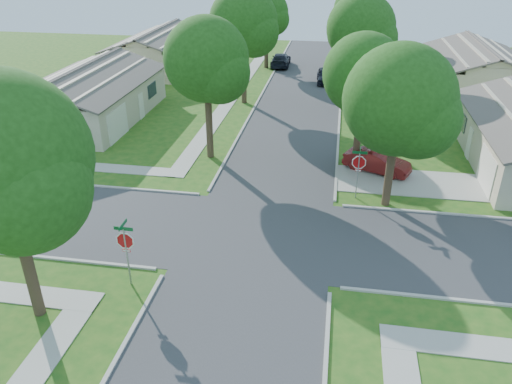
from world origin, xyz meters
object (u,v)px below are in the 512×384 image
object	(u,v)px
tree_w_mid	(244,25)
house_nw_far	(161,54)
tree_e_near	(364,78)
tree_e_far	(358,12)
tree_e_mid	(361,32)
stop_sign_ne	(359,164)
car_driveway	(377,161)
tree_ne_corner	(400,105)
tree_w_near	(207,64)
stop_sign_sw	(125,243)
house_ne_far	(476,73)
tree_sw_corner	(5,166)
house_nw_near	(89,99)
car_curb_west	(281,60)
car_curb_east	(326,75)
tree_w_far	(267,15)

from	to	relation	value
tree_w_mid	house_nw_far	bearing A→B (deg)	135.93
tree_e_near	tree_e_far	distance (m)	25.00
tree_e_mid	tree_e_far	distance (m)	13.00
stop_sign_ne	car_driveway	world-z (taller)	stop_sign_ne
tree_ne_corner	car_driveway	xyz separation A→B (m)	(-0.36, 4.22, -4.92)
tree_w_near	house_nw_far	world-z (taller)	tree_w_near
stop_sign_sw	house_ne_far	xyz separation A→B (m)	(20.69, 33.70, -0.51)
tree_w_mid	tree_e_near	bearing A→B (deg)	-51.95
stop_sign_ne	stop_sign_sw	bearing A→B (deg)	-135.00
tree_sw_corner	house_nw_near	bearing A→B (deg)	111.26
tree_ne_corner	house_ne_far	distance (m)	26.91
stop_sign_ne	car_curb_west	size ratio (longest dim) A/B	0.61
tree_e_mid	tree_ne_corner	world-z (taller)	tree_e_mid
tree_e_mid	car_curb_east	distance (m)	9.97
tree_e_near	tree_w_mid	world-z (taller)	tree_w_mid
stop_sign_sw	house_nw_far	bearing A→B (deg)	107.10
tree_e_mid	tree_e_far	world-z (taller)	tree_e_mid
tree_e_mid	car_driveway	size ratio (longest dim) A/B	2.26
stop_sign_sw	tree_w_far	size ratio (longest dim) A/B	0.37
stop_sign_sw	tree_w_far	distance (m)	38.86
tree_w_mid	car_curb_east	size ratio (longest dim) A/B	2.33
tree_e_far	car_driveway	bearing A→B (deg)	-87.21
tree_sw_corner	house_nw_far	distance (m)	40.20
tree_w_mid	house_nw_near	size ratio (longest dim) A/B	0.70
tree_sw_corner	tree_e_far	bearing A→B (deg)	73.44
tree_w_mid	car_driveway	distance (m)	17.47
tree_e_near	tree_w_near	size ratio (longest dim) A/B	0.92
stop_sign_sw	tree_w_far	world-z (taller)	tree_w_far
tree_e_mid	car_curb_west	bearing A→B (deg)	119.97
car_driveway	car_curb_east	distance (m)	20.77
stop_sign_ne	tree_e_near	distance (m)	5.62
stop_sign_ne	house_nw_near	distance (m)	23.12
house_ne_far	car_curb_west	world-z (taller)	house_ne_far
tree_sw_corner	car_curb_east	world-z (taller)	tree_sw_corner
tree_w_near	tree_sw_corner	size ratio (longest dim) A/B	0.94
tree_w_near	house_nw_near	world-z (taller)	tree_w_near
stop_sign_ne	tree_ne_corner	size ratio (longest dim) A/B	0.34
tree_e_near	house_ne_far	distance (m)	23.30
tree_w_near	car_curb_east	distance (m)	21.57
house_ne_far	tree_ne_corner	bearing A→B (deg)	-111.23
tree_e_far	tree_w_mid	size ratio (longest dim) A/B	0.91
car_driveway	stop_sign_ne	bearing A→B (deg)	-175.13
car_driveway	car_curb_west	world-z (taller)	car_curb_west
car_driveway	tree_ne_corner	bearing A→B (deg)	-151.05
tree_e_near	car_curb_east	size ratio (longest dim) A/B	2.02
car_driveway	car_curb_west	size ratio (longest dim) A/B	0.83
tree_w_near	car_curb_west	xyz separation A→B (m)	(1.44, 25.80, -5.41)
tree_e_mid	house_nw_near	xyz separation A→B (m)	(-20.75, -6.01, -4.74)
tree_e_mid	tree_e_far	bearing A→B (deg)	90.02
tree_e_mid	house_ne_far	size ratio (longest dim) A/B	0.68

